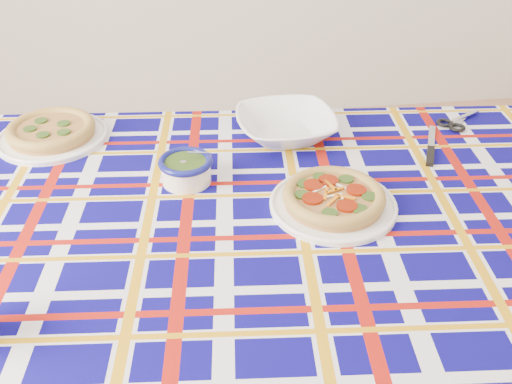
{
  "coord_description": "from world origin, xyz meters",
  "views": [
    {
      "loc": [
        -0.23,
        -0.93,
        1.44
      ],
      "look_at": [
        -0.09,
        0.1,
        0.74
      ],
      "focal_mm": 40.0,
      "sensor_mm": 36.0,
      "label": 1
    }
  ],
  "objects": [
    {
      "name": "tablecloth",
      "position": [
        -0.08,
        0.07,
        0.67
      ],
      "size": [
        1.65,
        1.13,
        0.1
      ],
      "primitive_type": null,
      "rotation": [
        0.0,
        0.0,
        -0.1
      ],
      "color": "#0A0560",
      "rests_on": "dining_table"
    },
    {
      "name": "dining_table",
      "position": [
        -0.08,
        0.07,
        0.65
      ],
      "size": [
        1.62,
        1.1,
        0.72
      ],
      "rotation": [
        0.0,
        0.0,
        -0.1
      ],
      "color": "brown",
      "rests_on": "floor"
    },
    {
      "name": "kitchen_scissors",
      "position": [
        0.55,
        0.41,
        0.73
      ],
      "size": [
        0.2,
        0.18,
        0.02
      ],
      "primitive_type": null,
      "rotation": [
        0.0,
        0.0,
        0.62
      ],
      "color": "silver",
      "rests_on": "tablecloth"
    },
    {
      "name": "serving_bowl",
      "position": [
        0.03,
        0.39,
        0.75
      ],
      "size": [
        0.27,
        0.27,
        0.06
      ],
      "primitive_type": "imported",
      "rotation": [
        0.0,
        0.0,
        0.05
      ],
      "color": "white",
      "rests_on": "tablecloth"
    },
    {
      "name": "main_focaccia_plate",
      "position": [
        0.08,
        0.05,
        0.75
      ],
      "size": [
        0.29,
        0.29,
        0.06
      ],
      "primitive_type": null,
      "rotation": [
        0.0,
        0.0,
        0.01
      ],
      "color": "#A9733C",
      "rests_on": "tablecloth"
    },
    {
      "name": "table_knife",
      "position": [
        0.41,
        0.32,
        0.73
      ],
      "size": [
        0.11,
        0.22,
        0.01
      ],
      "primitive_type": null,
      "rotation": [
        0.0,
        0.0,
        1.15
      ],
      "color": "silver",
      "rests_on": "tablecloth"
    },
    {
      "name": "second_focaccia_plate",
      "position": [
        -0.58,
        0.46,
        0.75
      ],
      "size": [
        0.35,
        0.35,
        0.05
      ],
      "primitive_type": null,
      "rotation": [
        0.0,
        0.0,
        -0.24
      ],
      "color": "#A9733C",
      "rests_on": "tablecloth"
    },
    {
      "name": "pesto_bowl",
      "position": [
        -0.24,
        0.2,
        0.76
      ],
      "size": [
        0.15,
        0.15,
        0.07
      ],
      "primitive_type": null,
      "rotation": [
        0.0,
        0.0,
        -0.2
      ],
      "color": "#20380F",
      "rests_on": "tablecloth"
    }
  ]
}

